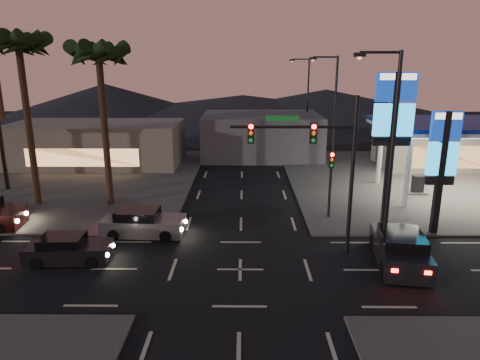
{
  "coord_description": "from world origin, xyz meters",
  "views": [
    {
      "loc": [
        0.15,
        -18.41,
        9.41
      ],
      "look_at": [
        -0.05,
        5.16,
        3.0
      ],
      "focal_mm": 32.0,
      "sensor_mm": 36.0,
      "label": 1
    }
  ],
  "objects_px": {
    "pylon_sign_tall": "(393,120)",
    "suv_station": "(400,249)",
    "car_lane_a_front": "(68,250)",
    "car_lane_b_front": "(142,223)",
    "pylon_sign_short": "(443,154)",
    "traffic_signal_mast": "(318,153)",
    "gas_station": "(467,127)"
  },
  "relations": [
    {
      "from": "pylon_sign_tall",
      "to": "suv_station",
      "type": "height_order",
      "value": "pylon_sign_tall"
    },
    {
      "from": "pylon_sign_tall",
      "to": "car_lane_a_front",
      "type": "distance_m",
      "value": 18.53
    },
    {
      "from": "car_lane_a_front",
      "to": "suv_station",
      "type": "bearing_deg",
      "value": -0.35
    },
    {
      "from": "car_lane_a_front",
      "to": "car_lane_b_front",
      "type": "bearing_deg",
      "value": 49.46
    },
    {
      "from": "pylon_sign_short",
      "to": "traffic_signal_mast",
      "type": "distance_m",
      "value": 7.69
    },
    {
      "from": "pylon_sign_tall",
      "to": "pylon_sign_short",
      "type": "height_order",
      "value": "pylon_sign_tall"
    },
    {
      "from": "suv_station",
      "to": "car_lane_a_front",
      "type": "bearing_deg",
      "value": 179.65
    },
    {
      "from": "pylon_sign_short",
      "to": "car_lane_b_front",
      "type": "xyz_separation_m",
      "value": [
        -16.57,
        -0.29,
        -3.95
      ]
    },
    {
      "from": "gas_station",
      "to": "pylon_sign_short",
      "type": "bearing_deg",
      "value": -123.69
    },
    {
      "from": "pylon_sign_short",
      "to": "car_lane_a_front",
      "type": "height_order",
      "value": "pylon_sign_short"
    },
    {
      "from": "pylon_sign_tall",
      "to": "pylon_sign_short",
      "type": "xyz_separation_m",
      "value": [
        2.5,
        -1.0,
        -1.74
      ]
    },
    {
      "from": "traffic_signal_mast",
      "to": "car_lane_b_front",
      "type": "relative_size",
      "value": 1.68
    },
    {
      "from": "pylon_sign_short",
      "to": "traffic_signal_mast",
      "type": "relative_size",
      "value": 0.88
    },
    {
      "from": "traffic_signal_mast",
      "to": "car_lane_b_front",
      "type": "xyz_separation_m",
      "value": [
        -9.33,
        2.22,
        -4.52
      ]
    },
    {
      "from": "car_lane_b_front",
      "to": "suv_station",
      "type": "height_order",
      "value": "suv_station"
    },
    {
      "from": "car_lane_a_front",
      "to": "suv_station",
      "type": "distance_m",
      "value": 16.19
    },
    {
      "from": "gas_station",
      "to": "car_lane_b_front",
      "type": "bearing_deg",
      "value": -160.14
    },
    {
      "from": "pylon_sign_tall",
      "to": "suv_station",
      "type": "bearing_deg",
      "value": -99.33
    },
    {
      "from": "car_lane_a_front",
      "to": "car_lane_b_front",
      "type": "distance_m",
      "value": 4.46
    },
    {
      "from": "pylon_sign_short",
      "to": "car_lane_b_front",
      "type": "bearing_deg",
      "value": -178.99
    },
    {
      "from": "gas_station",
      "to": "pylon_sign_short",
      "type": "height_order",
      "value": "pylon_sign_short"
    },
    {
      "from": "car_lane_b_front",
      "to": "traffic_signal_mast",
      "type": "bearing_deg",
      "value": -13.39
    },
    {
      "from": "gas_station",
      "to": "car_lane_a_front",
      "type": "relative_size",
      "value": 2.91
    },
    {
      "from": "car_lane_b_front",
      "to": "suv_station",
      "type": "bearing_deg",
      "value": -14.72
    },
    {
      "from": "traffic_signal_mast",
      "to": "suv_station",
      "type": "xyz_separation_m",
      "value": [
        3.96,
        -1.27,
        -4.45
      ]
    },
    {
      "from": "pylon_sign_short",
      "to": "car_lane_b_front",
      "type": "distance_m",
      "value": 17.04
    },
    {
      "from": "gas_station",
      "to": "traffic_signal_mast",
      "type": "xyz_separation_m",
      "value": [
        -12.24,
        -10.01,
        0.15
      ]
    },
    {
      "from": "car_lane_a_front",
      "to": "gas_station",
      "type": "bearing_deg",
      "value": 24.56
    },
    {
      "from": "gas_station",
      "to": "pylon_sign_tall",
      "type": "relative_size",
      "value": 1.36
    },
    {
      "from": "traffic_signal_mast",
      "to": "suv_station",
      "type": "bearing_deg",
      "value": -17.8
    },
    {
      "from": "pylon_sign_short",
      "to": "car_lane_a_front",
      "type": "bearing_deg",
      "value": -169.29
    },
    {
      "from": "traffic_signal_mast",
      "to": "gas_station",
      "type": "bearing_deg",
      "value": 39.28
    }
  ]
}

